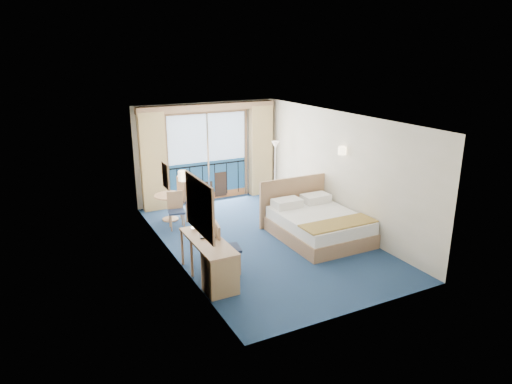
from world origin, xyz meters
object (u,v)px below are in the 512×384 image
(desk, at_px, (217,267))
(table_chair_b, at_px, (176,208))
(desk_chair, at_px, (224,245))
(bed, at_px, (317,224))
(table_chair_a, at_px, (186,196))
(floor_lamp, at_px, (275,156))
(armchair, at_px, (292,201))
(round_table, at_px, (169,201))
(nightstand, at_px, (303,202))

(desk, height_order, table_chair_b, table_chair_b)
(desk_chair, bearing_deg, table_chair_b, 13.26)
(bed, distance_m, table_chair_a, 3.28)
(desk_chair, distance_m, table_chair_a, 3.05)
(bed, xyz_separation_m, desk, (-2.86, -1.15, 0.10))
(floor_lamp, height_order, desk, floor_lamp)
(armchair, height_order, desk_chair, desk_chair)
(desk_chair, height_order, table_chair_b, desk_chair)
(table_chair_b, bearing_deg, round_table, 97.89)
(armchair, relative_size, table_chair_b, 0.79)
(desk, relative_size, table_chair_b, 1.87)
(nightstand, xyz_separation_m, table_chair_a, (-2.84, 0.85, 0.35))
(armchair, bearing_deg, round_table, -29.54)
(armchair, xyz_separation_m, table_chair_b, (-2.97, 0.35, 0.18))
(armchair, height_order, table_chair_b, table_chair_b)
(table_chair_a, bearing_deg, table_chair_b, 130.70)
(floor_lamp, xyz_separation_m, table_chair_a, (-2.66, -0.33, -0.66))
(armchair, distance_m, table_chair_a, 2.70)
(desk, bearing_deg, table_chair_a, 79.62)
(bed, bearing_deg, nightstand, 67.83)
(floor_lamp, bearing_deg, nightstand, -81.25)
(round_table, bearing_deg, desk_chair, -88.61)
(bed, distance_m, nightstand, 1.68)
(floor_lamp, bearing_deg, desk_chair, -131.47)
(armchair, height_order, desk, desk)
(nightstand, bearing_deg, armchair, 160.22)
(nightstand, height_order, table_chair_a, table_chair_a)
(floor_lamp, relative_size, table_chair_b, 1.94)
(bed, height_order, armchair, bed)
(armchair, xyz_separation_m, floor_lamp, (0.09, 1.07, 0.96))
(bed, bearing_deg, round_table, 135.38)
(armchair, bearing_deg, desk, 28.56)
(floor_lamp, bearing_deg, desk, -130.53)
(armchair, relative_size, floor_lamp, 0.41)
(floor_lamp, xyz_separation_m, desk, (-3.31, -3.88, -0.85))
(bed, xyz_separation_m, table_chair_a, (-2.21, 2.40, 0.29))
(desk, height_order, desk_chair, desk_chair)
(round_table, distance_m, table_chair_a, 0.44)
(nightstand, bearing_deg, round_table, 162.69)
(desk, height_order, round_table, desk)
(desk_chair, relative_size, round_table, 1.39)
(bed, distance_m, desk, 3.09)
(floor_lamp, xyz_separation_m, table_chair_b, (-3.07, -0.73, -0.78))
(nightstand, relative_size, floor_lamp, 0.31)
(desk_chair, xyz_separation_m, table_chair_a, (0.31, 3.04, 0.05))
(nightstand, bearing_deg, table_chair_a, 163.44)
(nightstand, height_order, armchair, armchair)
(armchair, distance_m, floor_lamp, 1.44)
(floor_lamp, relative_size, table_chair_a, 1.54)
(floor_lamp, xyz_separation_m, round_table, (-3.05, -0.17, -0.78))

